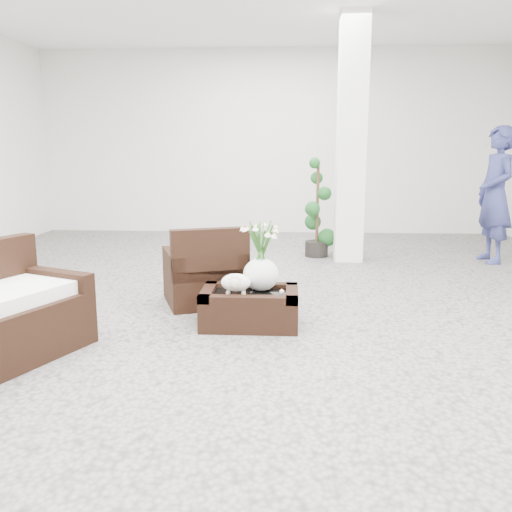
{
  "coord_description": "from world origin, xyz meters",
  "views": [
    {
      "loc": [
        0.3,
        -5.26,
        1.65
      ],
      "look_at": [
        0.0,
        -0.1,
        0.62
      ],
      "focal_mm": 38.26,
      "sensor_mm": 36.0,
      "label": 1
    }
  ],
  "objects": [
    {
      "name": "ground",
      "position": [
        0.0,
        0.0,
        0.0
      ],
      "size": [
        11.0,
        11.0,
        0.0
      ],
      "primitive_type": "plane",
      "color": "gray",
      "rests_on": "ground"
    },
    {
      "name": "column",
      "position": [
        1.2,
        2.8,
        1.75
      ],
      "size": [
        0.4,
        0.4,
        3.5
      ],
      "primitive_type": "cube",
      "color": "white",
      "rests_on": "ground"
    },
    {
      "name": "coffee_table",
      "position": [
        -0.04,
        -0.34,
        0.16
      ],
      "size": [
        0.9,
        0.6,
        0.31
      ],
      "primitive_type": "cube",
      "color": "black",
      "rests_on": "ground"
    },
    {
      "name": "sheep_figurine",
      "position": [
        -0.16,
        -0.44,
        0.42
      ],
      "size": [
        0.28,
        0.23,
        0.21
      ],
      "primitive_type": "ellipsoid",
      "color": "white",
      "rests_on": "coffee_table"
    },
    {
      "name": "planter_narcissus",
      "position": [
        0.06,
        -0.24,
        0.71
      ],
      "size": [
        0.44,
        0.44,
        0.8
      ],
      "primitive_type": null,
      "color": "white",
      "rests_on": "coffee_table"
    },
    {
      "name": "tealight",
      "position": [
        0.26,
        -0.32,
        0.33
      ],
      "size": [
        0.04,
        0.04,
        0.03
      ],
      "primitive_type": "cylinder",
      "color": "white",
      "rests_on": "coffee_table"
    },
    {
      "name": "armchair",
      "position": [
        -0.59,
        0.42,
        0.43
      ],
      "size": [
        1.02,
        1.0,
        0.85
      ],
      "primitive_type": "cube",
      "rotation": [
        0.0,
        0.0,
        3.49
      ],
      "color": "black",
      "rests_on": "ground"
    },
    {
      "name": "topiary",
      "position": [
        0.75,
        3.05,
        0.74
      ],
      "size": [
        0.39,
        0.39,
        1.47
      ],
      "primitive_type": null,
      "color": "#144018",
      "rests_on": "ground"
    },
    {
      "name": "shopper",
      "position": [
        3.28,
        2.79,
        0.98
      ],
      "size": [
        0.56,
        0.77,
        1.96
      ],
      "primitive_type": "imported",
      "rotation": [
        0.0,
        0.0,
        -1.44
      ],
      "color": "navy",
      "rests_on": "ground"
    }
  ]
}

